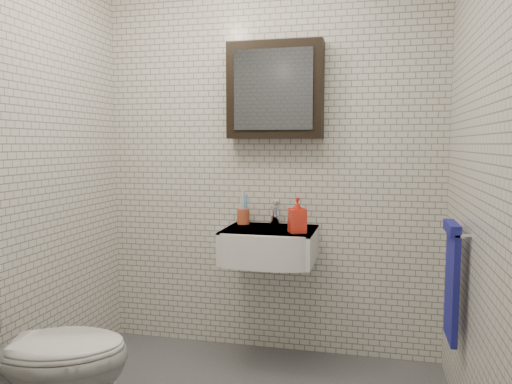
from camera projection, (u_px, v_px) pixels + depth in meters
The scene contains 8 objects.
room_shell at pixel (225, 122), 2.25m from camera, with size 2.22×2.02×2.51m.
washbasin at pixel (268, 245), 3.02m from camera, with size 0.55×0.50×0.20m.
faucet at pixel (275, 214), 3.19m from camera, with size 0.06×0.20×0.15m.
mirror_cabinet at pixel (275, 91), 3.12m from camera, with size 0.60×0.15×0.60m.
towel_rail at pixel (452, 277), 2.42m from camera, with size 0.09×0.30×0.58m.
toothbrush_cup at pixel (243, 216), 3.23m from camera, with size 0.10×0.10×0.22m.
soap_bottle at pixel (297, 215), 2.91m from camera, with size 0.09×0.10×0.21m, color orange.
toilet at pixel (38, 357), 2.25m from camera, with size 0.46×0.80×0.82m, color white.
Camera 1 is at (0.66, -2.18, 1.37)m, focal length 35.00 mm.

